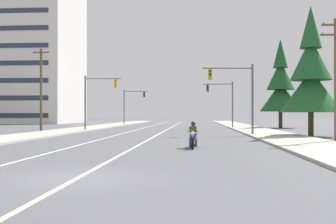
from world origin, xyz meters
TOP-DOWN VIEW (x-y plane):
  - ground_plane at (0.00, 0.00)m, footprint 400.00×400.00m
  - lane_stripe_center at (0.12, 45.00)m, footprint 0.16×100.00m
  - lane_stripe_left at (-3.44, 45.00)m, footprint 0.16×100.00m
  - sidewalk_kerb_right at (10.22, 40.00)m, footprint 4.40×110.00m
  - sidewalk_kerb_left at (-10.22, 40.00)m, footprint 4.40×110.00m
  - motorcycle_with_rider at (3.39, 10.83)m, footprint 0.70×2.19m
  - traffic_signal_near_right at (7.23, 24.25)m, footprint 4.41×0.58m
  - traffic_signal_near_left at (-7.70, 33.76)m, footprint 4.09×0.50m
  - traffic_signal_mid_right at (7.33, 42.95)m, footprint 3.94×0.37m
  - traffic_signal_mid_left at (-7.69, 59.07)m, footprint 4.22×0.39m
  - utility_pole_right_near at (12.69, 15.84)m, footprint 2.02×0.26m
  - utility_pole_left_near at (-13.30, 32.11)m, footprint 1.81×0.26m
  - conifer_tree_right_verge_near at (13.08, 23.11)m, footprint 4.95×4.95m
  - conifer_tree_right_verge_far at (14.97, 44.43)m, footprint 5.47×5.47m
  - apartment_building_far_left_block at (-32.86, 72.80)m, footprint 22.07×20.54m
  - street_sign at (12.72, 15.85)m, footprint 0.44×0.06m

SIDE VIEW (x-z plane):
  - ground_plane at x=0.00m, z-range 0.00..0.00m
  - lane_stripe_center at x=0.12m, z-range 0.00..0.01m
  - lane_stripe_left at x=-3.44m, z-range 0.00..0.01m
  - sidewalk_kerb_right at x=10.22m, z-range 0.00..0.14m
  - sidewalk_kerb_left at x=-10.22m, z-range 0.00..0.14m
  - motorcycle_with_rider at x=3.39m, z-range -0.14..1.32m
  - street_sign at x=12.72m, z-range 0.30..2.70m
  - traffic_signal_mid_right at x=7.33m, z-range 0.94..7.14m
  - traffic_signal_near_left at x=-7.70m, z-range 0.95..7.15m
  - traffic_signal_mid_left at x=-7.69m, z-range 0.96..7.16m
  - traffic_signal_near_right at x=7.23m, z-range 0.97..7.17m
  - utility_pole_right_near at x=12.69m, z-range 0.32..8.42m
  - utility_pole_left_near at x=-13.30m, z-range 0.18..9.20m
  - conifer_tree_right_verge_near at x=13.08m, z-range -0.45..10.43m
  - conifer_tree_right_verge_far at x=14.97m, z-range -0.50..11.54m
  - apartment_building_far_left_block at x=-32.86m, z-range 0.00..29.81m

